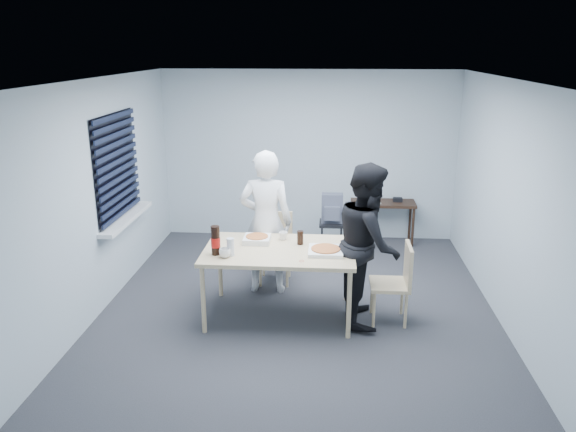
# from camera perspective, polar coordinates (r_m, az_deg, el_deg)

# --- Properties ---
(room) EXTENTS (5.00, 5.00, 5.00)m
(room) POSITION_cam_1_polar(r_m,az_deg,el_deg) (7.09, -16.71, 4.07)
(room) COLOR #2D2D32
(room) RESTS_ON ground
(dining_table) EXTENTS (1.64, 1.04, 0.80)m
(dining_table) POSITION_cam_1_polar(r_m,az_deg,el_deg) (6.18, -0.89, -3.86)
(dining_table) COLOR #C9B08C
(dining_table) RESTS_ON ground
(chair_far) EXTENTS (0.42, 0.42, 0.89)m
(chair_far) POSITION_cam_1_polar(r_m,az_deg,el_deg) (7.23, -1.27, -2.63)
(chair_far) COLOR #C9B08C
(chair_far) RESTS_ON ground
(chair_right) EXTENTS (0.42, 0.42, 0.89)m
(chair_right) POSITION_cam_1_polar(r_m,az_deg,el_deg) (6.25, 11.09, -6.19)
(chair_right) COLOR #C9B08C
(chair_right) RESTS_ON ground
(person_white) EXTENTS (0.65, 0.42, 1.77)m
(person_white) POSITION_cam_1_polar(r_m,az_deg,el_deg) (6.79, -2.26, -0.64)
(person_white) COLOR white
(person_white) RESTS_ON ground
(person_black) EXTENTS (0.47, 0.86, 1.77)m
(person_black) POSITION_cam_1_polar(r_m,az_deg,el_deg) (6.12, 8.13, -2.81)
(person_black) COLOR black
(person_black) RESTS_ON ground
(side_table) EXTENTS (0.97, 0.43, 0.65)m
(side_table) POSITION_cam_1_polar(r_m,az_deg,el_deg) (8.70, 9.62, 0.93)
(side_table) COLOR #322013
(side_table) RESTS_ON ground
(stool) EXTENTS (0.36, 0.36, 0.50)m
(stool) POSITION_cam_1_polar(r_m,az_deg,el_deg) (8.14, 4.45, -1.36)
(stool) COLOR black
(stool) RESTS_ON ground
(backpack) EXTENTS (0.30, 0.22, 0.42)m
(backpack) POSITION_cam_1_polar(r_m,az_deg,el_deg) (8.03, 4.50, 0.75)
(backpack) COLOR slate
(backpack) RESTS_ON stool
(pizza_box_a) EXTENTS (0.30, 0.30, 0.07)m
(pizza_box_a) POSITION_cam_1_polar(r_m,az_deg,el_deg) (6.36, -3.17, -2.35)
(pizza_box_a) COLOR white
(pizza_box_a) RESTS_ON dining_table
(pizza_box_b) EXTENTS (0.37, 0.37, 0.05)m
(pizza_box_b) POSITION_cam_1_polar(r_m,az_deg,el_deg) (6.05, 3.84, -3.51)
(pizza_box_b) COLOR white
(pizza_box_b) RESTS_ON dining_table
(mug_a) EXTENTS (0.17, 0.17, 0.10)m
(mug_a) POSITION_cam_1_polar(r_m,az_deg,el_deg) (5.94, -6.43, -3.75)
(mug_a) COLOR white
(mug_a) RESTS_ON dining_table
(mug_b) EXTENTS (0.10, 0.10, 0.09)m
(mug_b) POSITION_cam_1_polar(r_m,az_deg,el_deg) (6.42, -0.48, -2.03)
(mug_b) COLOR white
(mug_b) RESTS_ON dining_table
(cola_glass) EXTENTS (0.08, 0.08, 0.16)m
(cola_glass) POSITION_cam_1_polar(r_m,az_deg,el_deg) (6.27, 1.25, -2.21)
(cola_glass) COLOR black
(cola_glass) RESTS_ON dining_table
(soda_bottle) EXTENTS (0.10, 0.10, 0.32)m
(soda_bottle) POSITION_cam_1_polar(r_m,az_deg,el_deg) (5.99, -7.37, -2.53)
(soda_bottle) COLOR black
(soda_bottle) RESTS_ON dining_table
(plastic_cups) EXTENTS (0.09, 0.09, 0.19)m
(plastic_cups) POSITION_cam_1_polar(r_m,az_deg,el_deg) (5.97, -5.86, -3.14)
(plastic_cups) COLOR silver
(plastic_cups) RESTS_ON dining_table
(rubber_band) EXTENTS (0.06, 0.06, 0.00)m
(rubber_band) POSITION_cam_1_polar(r_m,az_deg,el_deg) (5.81, 1.40, -4.59)
(rubber_band) COLOR red
(rubber_band) RESTS_ON dining_table
(papers) EXTENTS (0.25, 0.32, 0.00)m
(papers) POSITION_cam_1_polar(r_m,az_deg,el_deg) (8.69, 8.65, 1.51)
(papers) COLOR white
(papers) RESTS_ON side_table
(black_box) EXTENTS (0.14, 0.10, 0.06)m
(black_box) POSITION_cam_1_polar(r_m,az_deg,el_deg) (8.73, 11.08, 1.64)
(black_box) COLOR black
(black_box) RESTS_ON side_table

